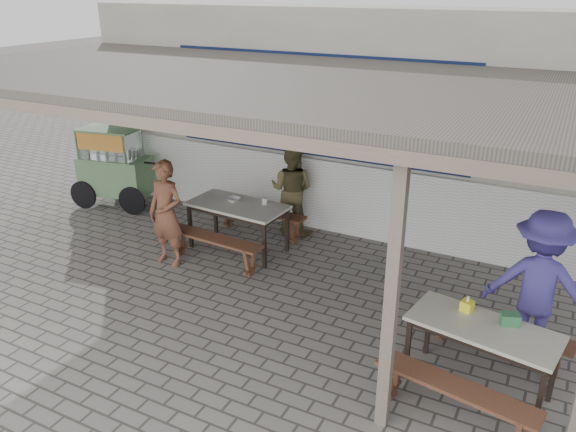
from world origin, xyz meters
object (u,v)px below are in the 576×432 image
at_px(bench_left_street, 213,244).
at_px(bench_right_street, 454,395).
at_px(bench_right_wall, 499,332).
at_px(patron_right_table, 538,285).
at_px(tissue_box, 467,306).
at_px(condiment_jar, 265,201).
at_px(condiment_bowl, 234,199).
at_px(donation_box, 510,319).
at_px(table_left, 237,209).
at_px(vendor_cart, 114,164).
at_px(patron_street_side, 166,213).
at_px(table_right, 483,333).
at_px(patron_wall_side, 292,190).
at_px(bench_left_wall, 260,216).

relative_size(bench_left_street, bench_right_street, 1.04).
bearing_deg(bench_right_wall, patron_right_table, 53.23).
xyz_separation_m(bench_left_street, tissue_box, (3.69, -0.84, 0.46)).
bearing_deg(condiment_jar, condiment_bowl, -166.53).
distance_m(bench_right_street, condiment_bowl, 4.56).
bearing_deg(donation_box, bench_right_street, -112.89).
distance_m(bench_left_street, condiment_jar, 1.02).
height_order(table_left, condiment_bowl, condiment_bowl).
bearing_deg(donation_box, vendor_cart, 163.46).
distance_m(bench_left_street, tissue_box, 3.82).
relative_size(bench_right_wall, tissue_box, 13.64).
bearing_deg(patron_street_side, table_right, -8.55).
bearing_deg(patron_wall_side, bench_right_wall, 145.58).
distance_m(bench_left_street, vendor_cart, 3.22).
relative_size(tissue_box, condiment_jar, 1.22).
relative_size(patron_street_side, patron_right_table, 0.92).
height_order(table_right, condiment_bowl, condiment_bowl).
bearing_deg(patron_street_side, patron_right_table, 2.62).
height_order(bench_left_street, bench_right_wall, same).
height_order(table_right, bench_right_street, table_right).
bearing_deg(table_left, patron_right_table, -6.47).
bearing_deg(condiment_jar, donation_box, -24.91).
relative_size(bench_right_street, bench_right_wall, 1.00).
bearing_deg(table_right, table_left, 166.53).
bearing_deg(bench_left_street, vendor_cart, 161.70).
bearing_deg(patron_wall_side, bench_right_street, 130.72).
bearing_deg(condiment_bowl, condiment_jar, 13.47).
bearing_deg(condiment_jar, bench_left_wall, 128.06).
xyz_separation_m(bench_right_wall, vendor_cart, (-6.96, 1.62, 0.45)).
distance_m(patron_wall_side, condiment_jar, 0.75).
relative_size(patron_right_table, condiment_jar, 18.38).
xyz_separation_m(patron_wall_side, tissue_box, (3.21, -2.40, 0.06)).
distance_m(table_left, table_right, 4.20).
height_order(bench_left_wall, condiment_jar, condiment_jar).
bearing_deg(bench_right_wall, tissue_box, -117.12).
bearing_deg(table_left, bench_right_street, -27.62).
xyz_separation_m(table_left, bench_right_street, (3.75, -2.28, -0.33)).
xyz_separation_m(table_right, vendor_cart, (-6.85, 2.24, 0.12)).
relative_size(bench_left_wall, table_right, 1.07).
bearing_deg(condiment_jar, tissue_box, -26.78).
xyz_separation_m(bench_right_street, patron_wall_side, (-3.31, 3.23, 0.41)).
bearing_deg(tissue_box, table_left, 158.24).
xyz_separation_m(bench_right_street, patron_street_side, (-4.42, 1.44, 0.44)).
height_order(table_right, donation_box, donation_box).
xyz_separation_m(table_right, patron_wall_side, (-3.42, 2.61, 0.08)).
relative_size(bench_right_wall, condiment_bowl, 7.77).
relative_size(table_left, table_right, 1.02).
bearing_deg(vendor_cart, patron_wall_side, -3.62).
distance_m(bench_left_wall, bench_right_street, 4.71).
distance_m(vendor_cart, donation_box, 7.37).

